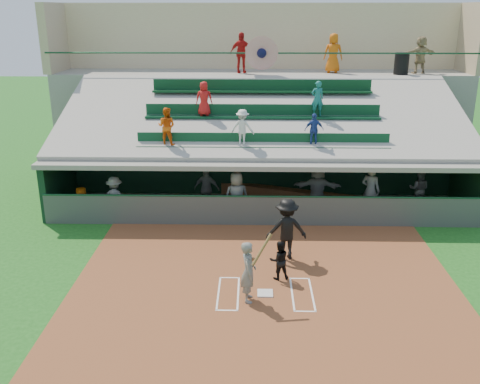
{
  "coord_description": "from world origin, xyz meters",
  "views": [
    {
      "loc": [
        -0.38,
        -13.13,
        7.52
      ],
      "look_at": [
        -0.78,
        3.5,
        1.8
      ],
      "focal_mm": 40.0,
      "sensor_mm": 36.0,
      "label": 1
    }
  ],
  "objects_px": {
    "home_plate": "(265,293)",
    "white_table": "(82,205)",
    "batter_at_plate": "(249,271)",
    "trash_bin": "(401,64)",
    "water_cooler": "(81,193)",
    "catcher": "(279,260)"
  },
  "relations": [
    {
      "from": "batter_at_plate",
      "to": "water_cooler",
      "type": "relative_size",
      "value": 5.38
    },
    {
      "from": "home_plate",
      "to": "trash_bin",
      "type": "height_order",
      "value": "trash_bin"
    },
    {
      "from": "home_plate",
      "to": "trash_bin",
      "type": "distance_m",
      "value": 14.96
    },
    {
      "from": "home_plate",
      "to": "catcher",
      "type": "relative_size",
      "value": 0.36
    },
    {
      "from": "trash_bin",
      "to": "batter_at_plate",
      "type": "bearing_deg",
      "value": -118.56
    },
    {
      "from": "white_table",
      "to": "trash_bin",
      "type": "bearing_deg",
      "value": 6.02
    },
    {
      "from": "batter_at_plate",
      "to": "catcher",
      "type": "relative_size",
      "value": 1.65
    },
    {
      "from": "catcher",
      "to": "water_cooler",
      "type": "height_order",
      "value": "catcher"
    },
    {
      "from": "trash_bin",
      "to": "water_cooler",
      "type": "bearing_deg",
      "value": -153.82
    },
    {
      "from": "batter_at_plate",
      "to": "white_table",
      "type": "height_order",
      "value": "batter_at_plate"
    },
    {
      "from": "home_plate",
      "to": "white_table",
      "type": "relative_size",
      "value": 0.57
    },
    {
      "from": "home_plate",
      "to": "catcher",
      "type": "height_order",
      "value": "catcher"
    },
    {
      "from": "home_plate",
      "to": "water_cooler",
      "type": "relative_size",
      "value": 1.18
    },
    {
      "from": "batter_at_plate",
      "to": "catcher",
      "type": "height_order",
      "value": "batter_at_plate"
    },
    {
      "from": "catcher",
      "to": "trash_bin",
      "type": "relative_size",
      "value": 1.19
    },
    {
      "from": "home_plate",
      "to": "white_table",
      "type": "height_order",
      "value": "white_table"
    },
    {
      "from": "white_table",
      "to": "water_cooler",
      "type": "distance_m",
      "value": 0.51
    },
    {
      "from": "batter_at_plate",
      "to": "trash_bin",
      "type": "distance_m",
      "value": 15.2
    },
    {
      "from": "home_plate",
      "to": "catcher",
      "type": "xyz_separation_m",
      "value": [
        0.41,
        0.9,
        0.58
      ]
    },
    {
      "from": "home_plate",
      "to": "batter_at_plate",
      "type": "bearing_deg",
      "value": -143.03
    },
    {
      "from": "home_plate",
      "to": "catcher",
      "type": "distance_m",
      "value": 1.15
    },
    {
      "from": "trash_bin",
      "to": "white_table",
      "type": "bearing_deg",
      "value": -154.03
    }
  ]
}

